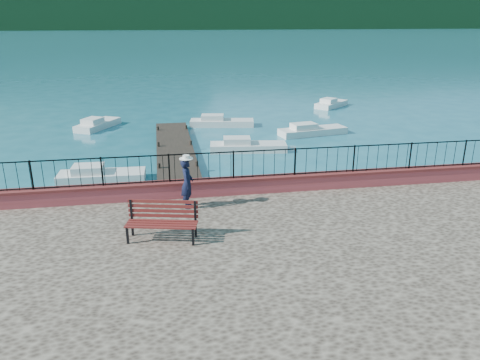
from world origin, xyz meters
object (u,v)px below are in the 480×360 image
object	(u,v)px
person	(187,183)
boat_3	(98,122)
boat_4	(222,120)
boat_5	(332,102)
boat_2	(313,128)
park_bench	(162,229)
boat_1	(248,144)
boat_0	(102,173)

from	to	relation	value
person	boat_3	world-z (taller)	person
boat_4	boat_5	bearing A→B (deg)	38.77
boat_2	boat_5	size ratio (longest dim) A/B	1.28
park_bench	boat_5	size ratio (longest dim) A/B	0.60
boat_5	boat_1	bearing A→B (deg)	-168.83
boat_0	boat_4	xyz separation A→B (m)	(6.94, 10.41, 0.00)
person	boat_1	size ratio (longest dim) A/B	0.39
person	boat_1	bearing A→B (deg)	-12.60
boat_3	boat_5	xyz separation A→B (m)	(18.29, 4.77, 0.00)
park_bench	boat_5	bearing A→B (deg)	73.18
park_bench	boat_2	xyz separation A→B (m)	(9.64, 15.86, -1.12)
boat_1	boat_3	bearing A→B (deg)	147.83
park_bench	boat_2	world-z (taller)	park_bench
park_bench	boat_5	distance (m)	28.73
boat_1	boat_3	size ratio (longest dim) A/B	1.16
person	boat_2	distance (m)	16.26
boat_1	boat_2	size ratio (longest dim) A/B	0.97
boat_2	park_bench	bearing A→B (deg)	-131.74
boat_2	boat_4	world-z (taller)	same
park_bench	person	size ratio (longest dim) A/B	1.25
boat_0	boat_4	world-z (taller)	same
boat_1	boat_5	bearing A→B (deg)	59.57
boat_4	boat_2	bearing A→B (deg)	-23.58
boat_1	park_bench	bearing A→B (deg)	-103.61
boat_5	person	bearing A→B (deg)	-161.71
person	boat_1	world-z (taller)	person
person	park_bench	bearing A→B (deg)	167.54
boat_0	boat_5	xyz separation A→B (m)	(16.89, 16.00, 0.00)
boat_2	boat_1	bearing A→B (deg)	-157.83
boat_1	boat_4	bearing A→B (deg)	102.47
park_bench	boat_0	xyz separation A→B (m)	(-2.65, 8.93, -1.12)
boat_0	boat_5	size ratio (longest dim) A/B	1.13
boat_0	park_bench	bearing A→B (deg)	-71.53
park_bench	boat_4	bearing A→B (deg)	90.42
boat_1	boat_4	xyz separation A→B (m)	(-0.60, 6.53, 0.00)
boat_3	boat_5	distance (m)	18.90
park_bench	boat_2	bearing A→B (deg)	71.62
park_bench	boat_1	bearing A→B (deg)	82.06
boat_0	boat_3	size ratio (longest dim) A/B	1.06
boat_4	boat_1	bearing A→B (deg)	-75.32
boat_3	boat_4	world-z (taller)	same
boat_0	boat_3	xyz separation A→B (m)	(-1.40, 11.23, 0.00)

